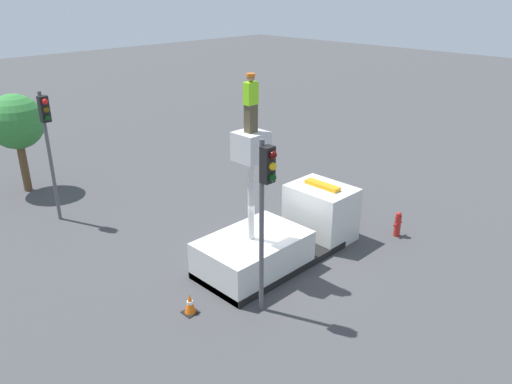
# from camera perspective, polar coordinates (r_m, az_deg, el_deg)

# --- Properties ---
(ground_plane) EXTENTS (120.00, 120.00, 0.00)m
(ground_plane) POSITION_cam_1_polar(r_m,az_deg,el_deg) (17.73, 1.77, -7.98)
(ground_plane) COLOR #424244
(bucket_truck) EXTENTS (6.34, 2.45, 4.92)m
(bucket_truck) POSITION_cam_1_polar(r_m,az_deg,el_deg) (17.67, 3.04, -4.94)
(bucket_truck) COLOR black
(bucket_truck) RESTS_ON ground
(worker) EXTENTS (0.40, 0.26, 1.75)m
(worker) POSITION_cam_1_polar(r_m,az_deg,el_deg) (14.90, -0.60, 10.12)
(worker) COLOR brown
(worker) RESTS_ON bucket_truck
(traffic_light_pole) EXTENTS (0.34, 0.57, 5.31)m
(traffic_light_pole) POSITION_cam_1_polar(r_m,az_deg,el_deg) (13.47, 1.08, -0.41)
(traffic_light_pole) COLOR #515156
(traffic_light_pole) RESTS_ON ground
(traffic_light_across) EXTENTS (0.34, 0.57, 5.32)m
(traffic_light_across) POSITION_cam_1_polar(r_m,az_deg,el_deg) (20.97, -22.75, 6.35)
(traffic_light_across) COLOR #515156
(traffic_light_across) RESTS_ON ground
(fire_hydrant) EXTENTS (0.48, 0.24, 1.02)m
(fire_hydrant) POSITION_cam_1_polar(r_m,az_deg,el_deg) (19.97, 15.89, -3.55)
(fire_hydrant) COLOR #B2231E
(fire_hydrant) RESTS_ON ground
(traffic_cone_rear) EXTENTS (0.42, 0.42, 0.66)m
(traffic_cone_rear) POSITION_cam_1_polar(r_m,az_deg,el_deg) (15.22, -7.56, -12.56)
(traffic_cone_rear) COLOR black
(traffic_cone_rear) RESTS_ON ground
(tree_left_bg) EXTENTS (2.48, 2.48, 4.57)m
(tree_left_bg) POSITION_cam_1_polar(r_m,az_deg,el_deg) (25.02, -25.76, 7.16)
(tree_left_bg) COLOR brown
(tree_left_bg) RESTS_ON ground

